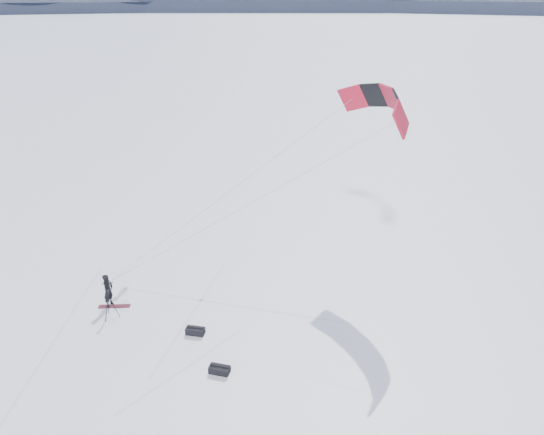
{
  "coord_description": "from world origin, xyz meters",
  "views": [
    {
      "loc": [
        6.67,
        -18.33,
        13.76
      ],
      "look_at": [
        7.06,
        4.69,
        3.61
      ],
      "focal_mm": 35.0,
      "sensor_mm": 36.0,
      "label": 1
    }
  ],
  "objects_px": {
    "tripod": "(109,300)",
    "gear_bag_a": "(195,331)",
    "snowboard": "(114,306)",
    "snowkiter": "(110,305)",
    "gear_bag_b": "(219,369)"
  },
  "relations": [
    {
      "from": "snowkiter",
      "to": "snowboard",
      "type": "distance_m",
      "value": 0.24
    },
    {
      "from": "tripod",
      "to": "gear_bag_a",
      "type": "distance_m",
      "value": 4.22
    },
    {
      "from": "tripod",
      "to": "gear_bag_b",
      "type": "relative_size",
      "value": 1.62
    },
    {
      "from": "snowkiter",
      "to": "gear_bag_b",
      "type": "xyz_separation_m",
      "value": [
        5.46,
        -4.78,
        0.16
      ]
    },
    {
      "from": "snowboard",
      "to": "tripod",
      "type": "relative_size",
      "value": 1.04
    },
    {
      "from": "snowkiter",
      "to": "gear_bag_a",
      "type": "bearing_deg",
      "value": -102.36
    },
    {
      "from": "gear_bag_b",
      "to": "gear_bag_a",
      "type": "bearing_deg",
      "value": 132.3
    },
    {
      "from": "gear_bag_a",
      "to": "snowkiter",
      "type": "bearing_deg",
      "value": 164.19
    },
    {
      "from": "snowboard",
      "to": "gear_bag_b",
      "type": "relative_size",
      "value": 1.69
    },
    {
      "from": "tripod",
      "to": "gear_bag_a",
      "type": "relative_size",
      "value": 1.63
    },
    {
      "from": "gear_bag_a",
      "to": "snowboard",
      "type": "bearing_deg",
      "value": 163.98
    },
    {
      "from": "tripod",
      "to": "gear_bag_a",
      "type": "xyz_separation_m",
      "value": [
        3.94,
        -1.33,
        -0.75
      ]
    },
    {
      "from": "tripod",
      "to": "gear_bag_b",
      "type": "xyz_separation_m",
      "value": [
        5.16,
        -3.83,
        -0.75
      ]
    },
    {
      "from": "snowboard",
      "to": "gear_bag_a",
      "type": "height_order",
      "value": "gear_bag_a"
    },
    {
      "from": "gear_bag_a",
      "to": "gear_bag_b",
      "type": "distance_m",
      "value": 2.79
    }
  ]
}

